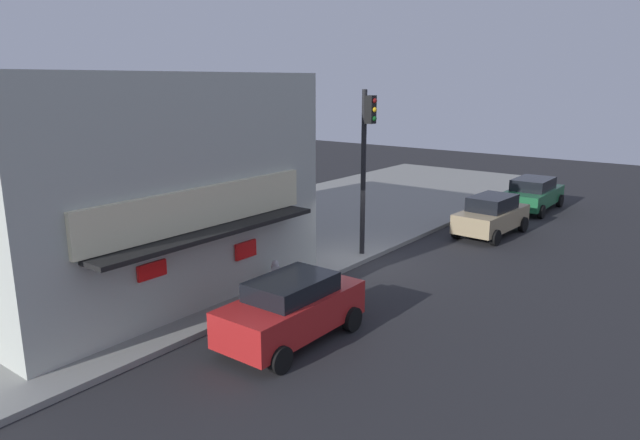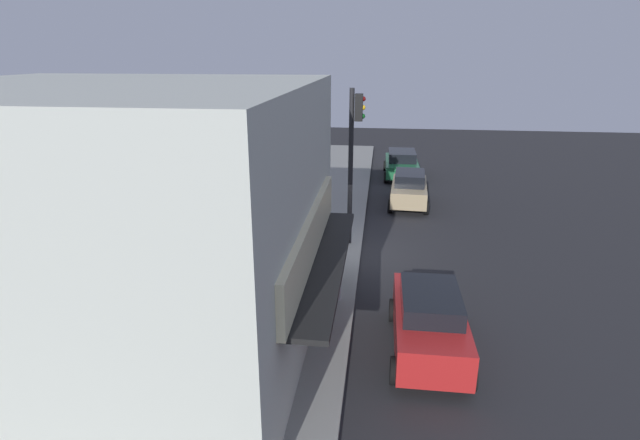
{
  "view_description": "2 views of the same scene",
  "coord_description": "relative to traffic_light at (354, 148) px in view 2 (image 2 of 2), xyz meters",
  "views": [
    {
      "loc": [
        -16.22,
        -10.54,
        6.33
      ],
      "look_at": [
        -0.31,
        1.65,
        1.43
      ],
      "focal_mm": 32.41,
      "sensor_mm": 36.0,
      "label": 1
    },
    {
      "loc": [
        -17.14,
        -0.61,
        7.17
      ],
      "look_at": [
        -1.02,
        1.42,
        1.63
      ],
      "focal_mm": 27.63,
      "sensor_mm": 36.0,
      "label": 2
    }
  ],
  "objects": [
    {
      "name": "ground_plane",
      "position": [
        -0.7,
        -0.4,
        -3.87
      ],
      "size": [
        65.47,
        65.47,
        0.0
      ],
      "primitive_type": "plane",
      "color": "#232326"
    },
    {
      "name": "sidewalk",
      "position": [
        -0.7,
        4.9,
        -3.79
      ],
      "size": [
        43.65,
        10.61,
        0.16
      ],
      "primitive_type": "cube",
      "color": "gray",
      "rests_on": "ground_plane"
    },
    {
      "name": "corner_building",
      "position": [
        -7.0,
        5.52,
        -0.53
      ],
      "size": [
        9.91,
        10.68,
        6.36
      ],
      "color": "#ADB2A8",
      "rests_on": "sidewalk"
    },
    {
      "name": "traffic_light",
      "position": [
        0.0,
        0.0,
        0.0
      ],
      "size": [
        0.32,
        0.58,
        5.84
      ],
      "color": "black",
      "rests_on": "sidewalk"
    },
    {
      "name": "fire_hydrant",
      "position": [
        -4.67,
        0.14,
        -3.27
      ],
      "size": [
        0.5,
        0.26,
        0.91
      ],
      "color": "#B2B2B7",
      "rests_on": "sidewalk"
    },
    {
      "name": "trash_can",
      "position": [
        -5.89,
        1.4,
        -3.24
      ],
      "size": [
        0.58,
        0.58,
        0.94
      ],
      "primitive_type": "cylinder",
      "color": "#2D2D2D",
      "rests_on": "sidewalk"
    },
    {
      "name": "pedestrian",
      "position": [
        -2.28,
        2.03,
        -2.79
      ],
      "size": [
        0.56,
        0.51,
        1.67
      ],
      "color": "brown",
      "rests_on": "sidewalk"
    },
    {
      "name": "parked_car_green",
      "position": [
        11.73,
        -2.25,
        -3.05
      ],
      "size": [
        4.47,
        2.13,
        1.59
      ],
      "color": "#1E6038",
      "rests_on": "ground_plane"
    },
    {
      "name": "parked_car_tan",
      "position": [
        5.88,
        -2.44,
        -3.02
      ],
      "size": [
        4.07,
        2.07,
        1.66
      ],
      "color": "#9E8966",
      "rests_on": "ground_plane"
    },
    {
      "name": "parked_car_red",
      "position": [
        -6.85,
        -2.35,
        -3.0
      ],
      "size": [
        3.99,
        1.89,
        1.66
      ],
      "color": "#AD1E1E",
      "rests_on": "ground_plane"
    }
  ]
}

